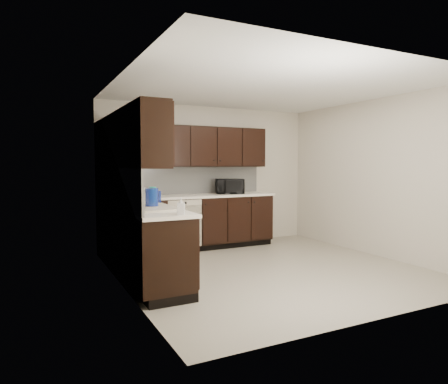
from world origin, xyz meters
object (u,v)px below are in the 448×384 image
Objects in this scene: sink at (151,213)px; toaster_oven at (115,191)px; microwave at (230,186)px; storage_bin at (129,195)px; blue_pitcher at (152,198)px.

toaster_oven is at bearing 92.26° from sink.
microwave is 2.05m from storage_bin.
sink is at bearing -94.30° from toaster_oven.
toaster_oven is at bearing -164.85° from microwave.
microwave is 1.35× the size of toaster_oven.
blue_pitcher is at bearing 62.48° from sink.
sink is at bearing -96.96° from blue_pitcher.
blue_pitcher is at bearing -122.12° from microwave.
blue_pitcher is (0.10, -1.68, 0.01)m from toaster_oven.
microwave reaches higher than storage_bin.
toaster_oven reaches higher than storage_bin.
sink is 0.19m from blue_pitcher.
microwave is at bearing 60.67° from blue_pitcher.
toaster_oven is at bearing 114.09° from blue_pitcher.
microwave reaches higher than blue_pitcher.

